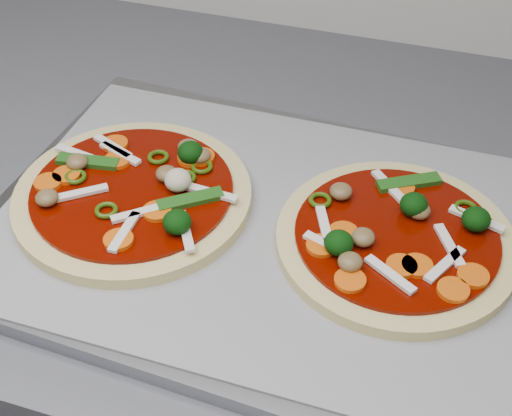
% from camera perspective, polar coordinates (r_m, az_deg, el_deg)
% --- Properties ---
extents(baking_tray, '(0.48, 0.37, 0.02)m').
position_cam_1_polar(baking_tray, '(0.63, 0.05, -1.77)').
color(baking_tray, gray).
rests_on(baking_tray, countertop).
extents(parchment, '(0.45, 0.33, 0.00)m').
position_cam_1_polar(parchment, '(0.62, 0.05, -1.20)').
color(parchment, '#939398').
rests_on(parchment, baking_tray).
extents(pizza_left, '(0.26, 0.26, 0.04)m').
position_cam_1_polar(pizza_left, '(0.65, -9.64, 1.22)').
color(pizza_left, '#F1D884').
rests_on(pizza_left, parchment).
extents(pizza_right, '(0.27, 0.27, 0.03)m').
position_cam_1_polar(pizza_right, '(0.61, 11.12, -2.38)').
color(pizza_right, '#F1D884').
rests_on(pizza_right, parchment).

